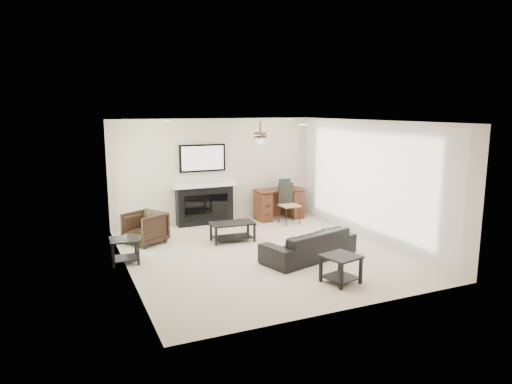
% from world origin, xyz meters
% --- Properties ---
extents(room_shell, '(5.50, 5.54, 2.52)m').
position_xyz_m(room_shell, '(0.19, 0.08, 1.68)').
color(room_shell, beige).
rests_on(room_shell, ground).
extents(sofa, '(1.99, 1.20, 0.54)m').
position_xyz_m(sofa, '(0.66, -0.63, 0.27)').
color(sofa, black).
rests_on(sofa, ground).
extents(armchair, '(0.98, 0.97, 0.66)m').
position_xyz_m(armchair, '(-1.94, 1.52, 0.33)').
color(armchair, black).
rests_on(armchair, ground).
extents(coffee_table, '(0.93, 0.56, 0.40)m').
position_xyz_m(coffee_table, '(-0.24, 0.97, 0.20)').
color(coffee_table, black).
rests_on(coffee_table, ground).
extents(end_table_near, '(0.62, 0.62, 0.45)m').
position_xyz_m(end_table_near, '(0.51, -1.88, 0.23)').
color(end_table_near, black).
rests_on(end_table_near, ground).
extents(end_table_left, '(0.53, 0.53, 0.45)m').
position_xyz_m(end_table_left, '(-2.49, 0.47, 0.23)').
color(end_table_left, black).
rests_on(end_table_left, ground).
extents(fireplace_unit, '(1.52, 0.34, 1.91)m').
position_xyz_m(fireplace_unit, '(-0.33, 2.58, 0.95)').
color(fireplace_unit, black).
rests_on(fireplace_unit, ground).
extents(desk, '(1.22, 0.56, 0.76)m').
position_xyz_m(desk, '(1.53, 2.35, 0.38)').
color(desk, '#381A0E').
rests_on(desk, ground).
extents(desk_chair, '(0.43, 0.45, 0.97)m').
position_xyz_m(desk_chair, '(1.53, 1.80, 0.48)').
color(desk_chair, black).
rests_on(desk_chair, ground).
extents(laptop, '(0.33, 0.24, 0.23)m').
position_xyz_m(laptop, '(1.73, 2.33, 0.88)').
color(laptop, black).
rests_on(laptop, desk).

